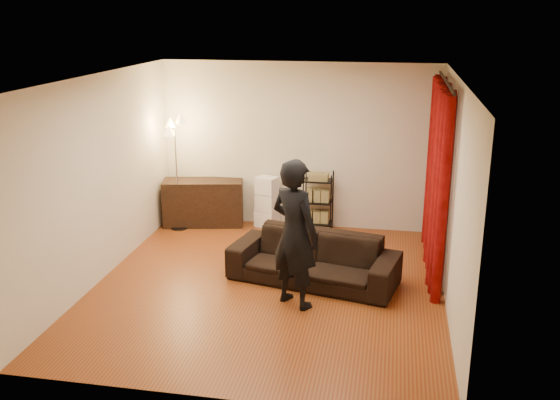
% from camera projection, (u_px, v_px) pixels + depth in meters
% --- Properties ---
extents(floor, '(5.00, 5.00, 0.00)m').
position_uv_depth(floor, '(268.00, 286.00, 8.18)').
color(floor, brown).
rests_on(floor, ground).
extents(ceiling, '(5.00, 5.00, 0.00)m').
position_uv_depth(ceiling, '(267.00, 78.00, 7.38)').
color(ceiling, white).
rests_on(ceiling, ground).
extents(wall_back, '(5.00, 0.00, 5.00)m').
position_uv_depth(wall_back, '(299.00, 146.00, 10.13)').
color(wall_back, beige).
rests_on(wall_back, ground).
extents(wall_front, '(5.00, 0.00, 5.00)m').
position_uv_depth(wall_front, '(210.00, 265.00, 5.43)').
color(wall_front, beige).
rests_on(wall_front, ground).
extents(wall_left, '(0.00, 5.00, 5.00)m').
position_uv_depth(wall_left, '(100.00, 179.00, 8.17)').
color(wall_left, beige).
rests_on(wall_left, ground).
extents(wall_right, '(0.00, 5.00, 5.00)m').
position_uv_depth(wall_right, '(453.00, 197.00, 7.39)').
color(wall_right, beige).
rests_on(wall_right, ground).
extents(curtain_rod, '(0.04, 2.65, 0.04)m').
position_uv_depth(curtain_rod, '(446.00, 81.00, 8.10)').
color(curtain_rod, black).
rests_on(curtain_rod, wall_right).
extents(curtain, '(0.22, 2.65, 2.55)m').
position_uv_depth(curtain, '(437.00, 178.00, 8.49)').
color(curtain, maroon).
rests_on(curtain, ground).
extents(sofa, '(2.34, 1.31, 0.64)m').
position_uv_depth(sofa, '(313.00, 259.00, 8.24)').
color(sofa, black).
rests_on(sofa, ground).
extents(person, '(0.80, 0.73, 1.84)m').
position_uv_depth(person, '(295.00, 234.00, 7.42)').
color(person, black).
rests_on(person, ground).
extents(media_cabinet, '(1.38, 0.75, 0.77)m').
position_uv_depth(media_cabinet, '(203.00, 202.00, 10.43)').
color(media_cabinet, black).
rests_on(media_cabinet, ground).
extents(storage_boxes, '(0.42, 0.39, 0.86)m').
position_uv_depth(storage_boxes, '(267.00, 202.00, 10.30)').
color(storage_boxes, silver).
rests_on(storage_boxes, ground).
extents(wire_shelf, '(0.51, 0.41, 0.98)m').
position_uv_depth(wire_shelf, '(318.00, 202.00, 10.11)').
color(wire_shelf, black).
rests_on(wire_shelf, ground).
extents(floor_lamp, '(0.44, 0.44, 1.85)m').
position_uv_depth(floor_lamp, '(177.00, 174.00, 10.07)').
color(floor_lamp, silver).
rests_on(floor_lamp, ground).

